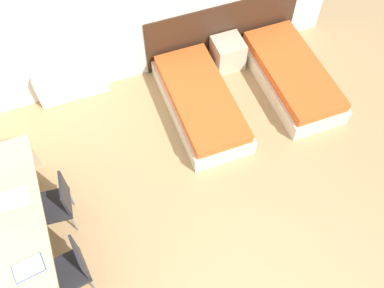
% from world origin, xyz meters
% --- Properties ---
extents(headboard_panel, '(2.41, 0.03, 0.94)m').
position_xyz_m(headboard_panel, '(1.16, 4.01, 0.47)').
color(headboard_panel, '#382316').
rests_on(headboard_panel, ground_plane).
extents(bed_near_window, '(0.86, 1.88, 0.39)m').
position_xyz_m(bed_near_window, '(0.44, 3.04, 0.19)').
color(bed_near_window, beige).
rests_on(bed_near_window, ground_plane).
extents(bed_near_door, '(0.86, 1.88, 0.39)m').
position_xyz_m(bed_near_door, '(1.88, 3.04, 0.19)').
color(bed_near_door, beige).
rests_on(bed_near_door, ground_plane).
extents(nightstand, '(0.44, 0.43, 0.46)m').
position_xyz_m(nightstand, '(1.16, 3.76, 0.23)').
color(nightstand, beige).
rests_on(nightstand, ground_plane).
extents(radiator, '(1.00, 0.12, 0.55)m').
position_xyz_m(radiator, '(-1.19, 3.93, 0.28)').
color(radiator, silver).
rests_on(radiator, ground_plane).
extents(desk, '(0.56, 2.55, 0.73)m').
position_xyz_m(desk, '(-2.11, 1.65, 0.59)').
color(desk, '#C6B28E').
rests_on(desk, ground_plane).
extents(chair_near_laptop, '(0.45, 0.45, 0.84)m').
position_xyz_m(chair_near_laptop, '(-1.71, 2.05, 0.47)').
color(chair_near_laptop, '#232328').
rests_on(chair_near_laptop, ground_plane).
extents(chair_near_notebook, '(0.46, 0.46, 0.84)m').
position_xyz_m(chair_near_notebook, '(-1.71, 1.25, 0.47)').
color(chair_near_notebook, '#232328').
rests_on(chair_near_notebook, ground_plane).
extents(laptop, '(0.35, 0.24, 0.36)m').
position_xyz_m(laptop, '(-2.17, 2.12, 0.80)').
color(laptop, silver).
rests_on(laptop, desk).
extents(open_notebook, '(0.33, 0.24, 0.02)m').
position_xyz_m(open_notebook, '(-2.07, 1.30, 0.73)').
color(open_notebook, '#1E4793').
rests_on(open_notebook, desk).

